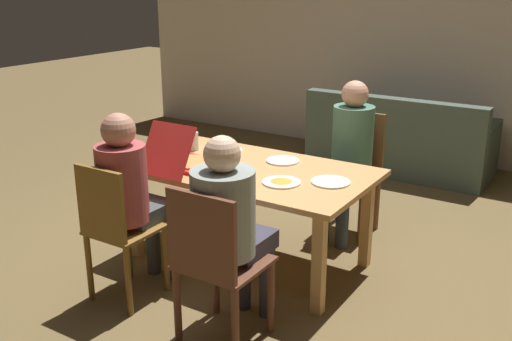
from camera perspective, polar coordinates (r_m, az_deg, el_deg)
The scene contains 17 objects.
ground_plane at distance 4.44m, azimuth -0.70°, elevation -8.63°, with size 20.00×20.00×0.00m, color brown.
back_wall at distance 7.01m, azimuth 14.49°, elevation 12.19°, with size 7.26×0.12×2.66m, color beige.
dining_table at distance 4.19m, azimuth -0.73°, elevation -0.83°, with size 1.74×0.99×0.72m.
chair_0 at distance 4.85m, azimuth 9.55°, elevation 0.18°, with size 0.41×0.40×0.97m.
person_0 at distance 4.67m, azimuth 9.02°, elevation 2.24°, with size 0.32×0.52×1.25m.
chair_1 at distance 3.28m, azimuth -4.03°, elevation -8.84°, with size 0.46×0.43×0.95m.
person_1 at distance 3.30m, azimuth -2.61°, elevation -4.73°, with size 0.36×0.55×1.22m.
chair_2 at distance 3.80m, azimuth -13.42°, elevation -5.37°, with size 0.40×0.41×0.93m.
person_2 at distance 3.82m, azimuth -12.07°, elevation -1.80°, with size 0.32×0.53×1.23m.
pizza_box_0 at distance 4.16m, azimuth -6.49°, elevation 0.87°, with size 0.37×0.56×0.35m.
plate_0 at distance 3.85m, azimuth 2.48°, elevation -1.08°, with size 0.25×0.25×0.03m.
plate_1 at distance 4.56m, azimuth -2.93°, elevation 2.00°, with size 0.26×0.26×0.03m.
plate_2 at distance 3.89m, azimuth 7.23°, elevation -1.10°, with size 0.26×0.26×0.01m.
plate_3 at distance 4.30m, azimuth 2.59°, elevation 0.96°, with size 0.24×0.24×0.01m.
drinking_glass_0 at distance 4.59m, azimuth -7.99°, elevation 2.72°, with size 0.06×0.06×0.13m, color silver.
drinking_glass_1 at distance 4.58m, azimuth -5.98°, elevation 2.83°, with size 0.06×0.06×0.15m, color silver.
couch at distance 6.50m, azimuth 13.63°, elevation 2.51°, with size 1.89×0.81×0.84m.
Camera 1 is at (2.15, -3.32, 2.01)m, focal length 41.38 mm.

